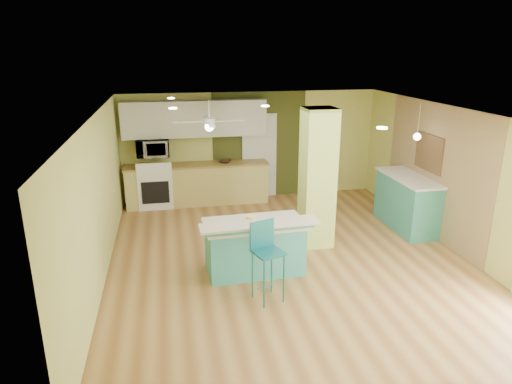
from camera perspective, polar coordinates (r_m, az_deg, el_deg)
floor at (r=7.98m, az=3.98°, el=-8.25°), size 6.00×7.00×0.01m
ceiling at (r=7.24m, az=4.41°, el=9.91°), size 6.00×7.00×0.01m
wall_back at (r=10.83m, az=-0.67°, el=5.83°), size 6.00×0.01×2.50m
wall_front at (r=4.50m, az=16.16°, el=-12.82°), size 6.00×0.01×2.50m
wall_left at (r=7.35m, az=-19.07°, el=-0.98°), size 0.01×7.00×2.50m
wall_right at (r=8.77m, az=23.50°, el=1.48°), size 0.01×7.00×2.50m
wood_panel at (r=9.24m, az=21.37°, el=2.51°), size 0.02×3.40×2.50m
olive_accent at (r=10.85m, az=0.39°, el=5.85°), size 2.20×0.02×2.50m
interior_door at (r=10.87m, az=0.42°, el=4.54°), size 0.82×0.05×2.00m
column at (r=8.16m, az=7.68°, el=1.67°), size 0.55×0.55×2.50m
kitchen_run at (r=10.57m, az=-7.30°, el=1.03°), size 3.25×0.63×0.94m
stove at (r=10.55m, az=-12.44°, el=0.65°), size 0.76×0.66×1.08m
upper_cabinets at (r=10.37m, az=-7.67°, el=9.07°), size 3.20×0.34×0.80m
microwave at (r=10.34m, az=-12.77°, el=5.39°), size 0.70×0.48×0.39m
ceiling_fan at (r=9.06m, az=-5.87°, el=8.72°), size 1.41×1.41×0.61m
pendant_lamp at (r=9.06m, az=19.50°, el=6.56°), size 0.14×0.14×0.69m
wall_decor at (r=9.33m, az=20.81°, el=4.61°), size 0.03×0.90×0.70m
peninsula at (r=7.33m, az=-0.16°, el=-6.73°), size 1.83×1.03×0.97m
bar_stool at (r=6.46m, az=1.19°, el=-7.04°), size 0.49×0.49×1.16m
side_counter at (r=9.56m, az=18.42°, el=-1.18°), size 0.70×1.65×1.06m
fruit_bowl at (r=10.49m, az=-3.88°, el=3.87°), size 0.30×0.30×0.07m
canister at (r=7.03m, az=-0.63°, el=-3.60°), size 0.15×0.15×0.17m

